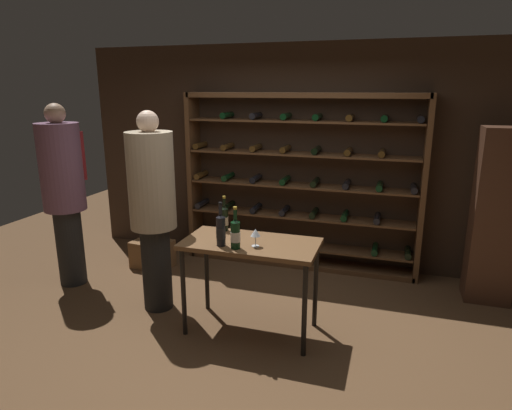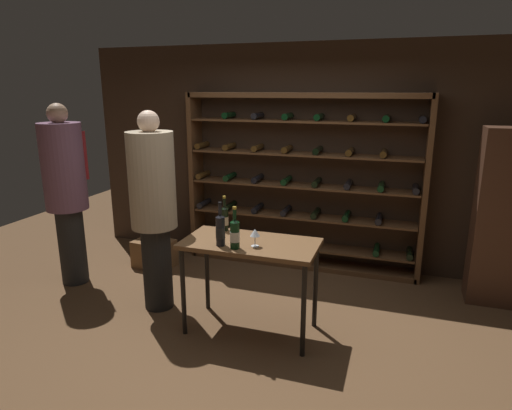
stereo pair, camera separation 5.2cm
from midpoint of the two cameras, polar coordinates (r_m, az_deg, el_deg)
name	(u,v)px [view 2 (the right image)]	position (r m, az deg, el deg)	size (l,w,h in m)	color
ground_plane	(248,327)	(4.30, -0.73, -15.59)	(9.73, 9.73, 0.00)	brown
back_wall	(297,156)	(5.56, 5.60, 6.29)	(5.57, 0.10, 2.71)	#3D2B1E
wine_rack	(301,183)	(5.39, 6.11, 2.88)	(2.89, 0.32, 2.14)	brown
tasting_table	(250,252)	(3.93, -0.36, -6.13)	(1.20, 0.61, 0.87)	brown
person_guest_blue_shirt	(66,187)	(5.28, -23.21, 2.15)	(0.45, 0.45, 2.03)	black
person_guest_plum_blouse	(153,203)	(4.38, -12.84, 0.24)	(0.45, 0.45, 1.99)	black
wine_crate	(154,253)	(5.71, -12.81, -6.15)	(0.48, 0.34, 0.34)	brown
display_cabinet	(497,218)	(5.10, 29.10, -1.47)	(0.44, 0.36, 1.82)	#4C2D1E
wine_bottle_black_capsule	(235,234)	(3.71, -2.36, -3.72)	(0.08, 0.08, 0.37)	black
wine_bottle_gold_foil	(220,230)	(3.78, -4.25, -3.22)	(0.08, 0.08, 0.39)	black
wine_bottle_red_label	(225,218)	(4.18, -3.74, -1.71)	(0.07, 0.07, 0.34)	black
wine_glass_stemmed_center	(255,233)	(3.75, 0.27, -3.69)	(0.08, 0.08, 0.16)	silver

